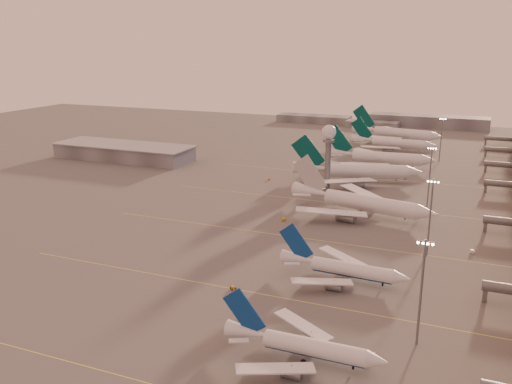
% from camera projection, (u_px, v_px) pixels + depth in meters
% --- Properties ---
extents(ground, '(700.00, 700.00, 0.00)m').
position_uv_depth(ground, '(189.00, 299.00, 142.35)').
color(ground, '#525050').
rests_on(ground, ground).
extents(taxiway_markings, '(180.00, 185.25, 0.02)m').
position_uv_depth(taxiway_markings, '(349.00, 243.00, 181.29)').
color(taxiway_markings, '#E9E052').
rests_on(taxiway_markings, ground).
extents(hangar, '(82.00, 27.00, 8.50)m').
position_uv_depth(hangar, '(124.00, 151.00, 309.72)').
color(hangar, '#5B5C61').
rests_on(hangar, ground).
extents(radar_tower, '(6.40, 6.40, 31.10)m').
position_uv_depth(radar_tower, '(328.00, 144.00, 241.78)').
color(radar_tower, slate).
rests_on(radar_tower, ground).
extents(mast_a, '(3.60, 0.56, 25.00)m').
position_uv_depth(mast_a, '(421.00, 288.00, 117.46)').
color(mast_a, slate).
rests_on(mast_a, ground).
extents(mast_b, '(3.60, 0.56, 25.00)m').
position_uv_depth(mast_b, '(430.00, 214.00, 167.56)').
color(mast_b, slate).
rests_on(mast_b, ground).
extents(mast_c, '(3.60, 0.56, 25.00)m').
position_uv_depth(mast_c, '(430.00, 174.00, 218.39)').
color(mast_c, slate).
rests_on(mast_c, ground).
extents(mast_d, '(3.60, 0.56, 25.00)m').
position_uv_depth(mast_d, '(441.00, 138.00, 299.31)').
color(mast_d, slate).
rests_on(mast_d, ground).
extents(distant_horizon, '(165.00, 37.50, 9.00)m').
position_uv_depth(distant_horizon, '(392.00, 121.00, 430.04)').
color(distant_horizon, '#5B5C61').
rests_on(distant_horizon, ground).
extents(narrowbody_near, '(36.26, 28.98, 14.18)m').
position_uv_depth(narrowbody_near, '(303.00, 348.00, 114.37)').
color(narrowbody_near, silver).
rests_on(narrowbody_near, ground).
extents(narrowbody_mid, '(38.19, 30.45, 14.91)m').
position_uv_depth(narrowbody_mid, '(343.00, 270.00, 152.74)').
color(narrowbody_mid, silver).
rests_on(narrowbody_mid, ground).
extents(widebody_white, '(59.48, 47.17, 21.19)m').
position_uv_depth(widebody_white, '(361.00, 205.00, 210.65)').
color(widebody_white, silver).
rests_on(widebody_white, ground).
extents(greentail_a, '(60.85, 48.50, 22.61)m').
position_uv_depth(greentail_a, '(357.00, 174.00, 259.47)').
color(greentail_a, silver).
rests_on(greentail_a, ground).
extents(greentail_b, '(59.65, 48.12, 21.66)m').
position_uv_depth(greentail_b, '(379.00, 160.00, 290.46)').
color(greentail_b, silver).
rests_on(greentail_b, ground).
extents(greentail_c, '(53.36, 42.98, 19.37)m').
position_uv_depth(greentail_c, '(393.00, 145.00, 334.69)').
color(greentail_c, silver).
rests_on(greentail_c, ground).
extents(greentail_d, '(62.48, 49.98, 22.93)m').
position_uv_depth(greentail_d, '(396.00, 135.00, 365.68)').
color(greentail_d, silver).
rests_on(greentail_d, ground).
extents(gsv_catering_a, '(5.17, 3.35, 3.91)m').
position_uv_depth(gsv_catering_a, '(374.00, 350.00, 115.53)').
color(gsv_catering_a, white).
rests_on(gsv_catering_a, ground).
extents(gsv_tug_mid, '(3.58, 3.53, 0.90)m').
position_uv_depth(gsv_tug_mid, '(233.00, 288.00, 147.70)').
color(gsv_tug_mid, gold).
rests_on(gsv_tug_mid, ground).
extents(gsv_truck_b, '(5.22, 2.84, 2.00)m').
position_uv_depth(gsv_truck_b, '(378.00, 272.00, 156.49)').
color(gsv_truck_b, white).
rests_on(gsv_truck_b, ground).
extents(gsv_truck_c, '(5.94, 5.22, 2.37)m').
position_uv_depth(gsv_truck_c, '(285.00, 218.00, 203.85)').
color(gsv_truck_c, gold).
rests_on(gsv_truck_c, ground).
extents(gsv_catering_b, '(5.90, 3.65, 4.50)m').
position_uv_depth(gsv_catering_b, '(473.00, 247.00, 172.35)').
color(gsv_catering_b, white).
rests_on(gsv_catering_b, ground).
extents(gsv_tug_far, '(4.20, 4.03, 1.04)m').
position_uv_depth(gsv_tug_far, '(363.00, 202.00, 225.31)').
color(gsv_tug_far, gold).
rests_on(gsv_tug_far, ground).
extents(gsv_truck_d, '(3.29, 5.72, 2.18)m').
position_uv_depth(gsv_truck_d, '(269.00, 178.00, 263.79)').
color(gsv_truck_d, gold).
rests_on(gsv_truck_d, ground).
extents(gsv_tug_hangar, '(4.48, 3.41, 1.13)m').
position_uv_depth(gsv_tug_hangar, '(404.00, 178.00, 265.42)').
color(gsv_tug_hangar, white).
rests_on(gsv_tug_hangar, ground).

